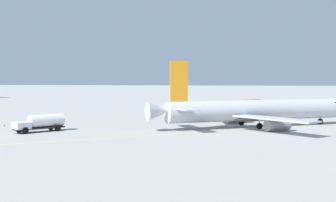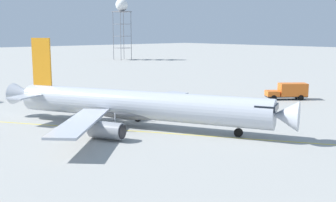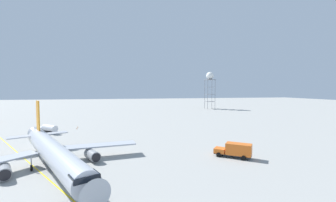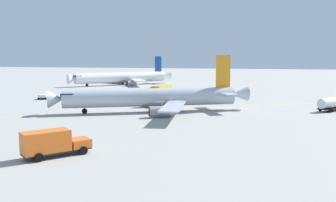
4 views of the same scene
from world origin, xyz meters
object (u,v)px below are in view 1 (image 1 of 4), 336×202
(safety_cone_mid, at_px, (4,125))
(catering_truck_truck_extra, at_px, (249,105))
(safety_cone_near, at_px, (24,125))
(airliner_main, at_px, (256,111))
(fuel_tanker_truck, at_px, (41,122))

(safety_cone_mid, bearing_deg, catering_truck_truck_extra, -50.18)
(safety_cone_near, distance_m, safety_cone_mid, 3.74)
(airliner_main, xyz_separation_m, fuel_tanker_truck, (-11.12, 36.51, -1.36))
(airliner_main, bearing_deg, safety_cone_mid, 158.30)
(catering_truck_truck_extra, distance_m, safety_cone_near, 58.80)
(airliner_main, relative_size, catering_truck_truck_extra, 5.19)
(catering_truck_truck_extra, relative_size, safety_cone_near, 13.70)
(catering_truck_truck_extra, height_order, safety_cone_near, catering_truck_truck_extra)
(safety_cone_near, bearing_deg, fuel_tanker_truck, -140.96)
(airliner_main, relative_size, fuel_tanker_truck, 5.01)
(fuel_tanker_truck, height_order, catering_truck_truck_extra, catering_truck_truck_extra)
(fuel_tanker_truck, relative_size, catering_truck_truck_extra, 1.04)
(airliner_main, relative_size, safety_cone_mid, 71.17)
(safety_cone_mid, bearing_deg, safety_cone_near, -85.35)
(airliner_main, xyz_separation_m, safety_cone_mid, (-3.60, 46.58, -2.65))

